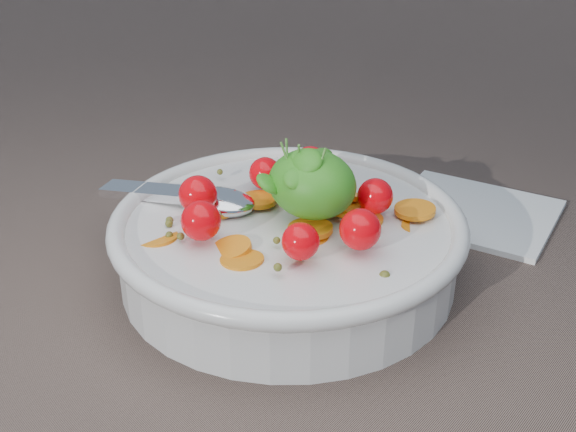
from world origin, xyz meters
The scene contains 3 objects.
ground centered at (0.00, 0.00, 0.00)m, with size 6.00×6.00×0.00m, color #766054.
bowl centered at (-0.01, 0.01, 0.04)m, with size 0.32×0.30×0.13m.
napkin centered at (0.07, 0.22, 0.00)m, with size 0.15×0.13×0.01m, color white.
Camera 1 is at (0.33, -0.40, 0.34)m, focal length 45.00 mm.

